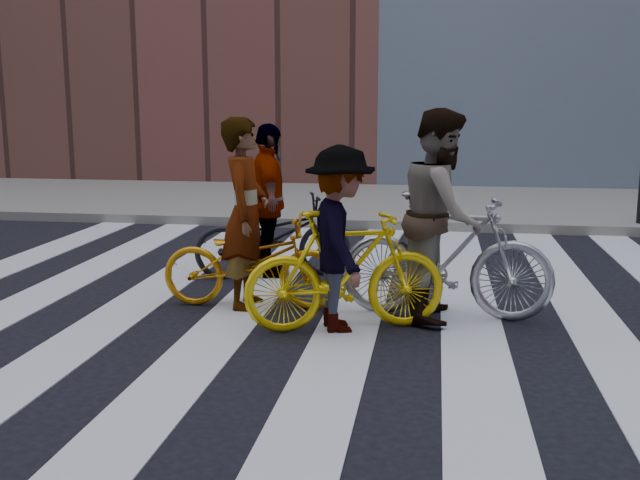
% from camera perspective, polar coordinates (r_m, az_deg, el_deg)
% --- Properties ---
extents(ground, '(100.00, 100.00, 0.00)m').
position_cam_1_polar(ground, '(6.93, -2.32, -6.27)').
color(ground, black).
rests_on(ground, ground).
extents(sidewalk_far, '(100.00, 5.00, 0.15)m').
position_cam_1_polar(sidewalk_far, '(14.19, 3.53, 2.81)').
color(sidewalk_far, gray).
rests_on(sidewalk_far, ground).
extents(zebra_crosswalk, '(8.25, 10.00, 0.01)m').
position_cam_1_polar(zebra_crosswalk, '(6.92, -2.32, -6.22)').
color(zebra_crosswalk, silver).
rests_on(zebra_crosswalk, ground).
extents(bike_yellow_left, '(1.77, 0.67, 0.92)m').
position_cam_1_polar(bike_yellow_left, '(7.34, -5.26, -1.61)').
color(bike_yellow_left, orange).
rests_on(bike_yellow_left, ground).
extents(bike_silver_mid, '(2.01, 0.71, 1.18)m').
position_cam_1_polar(bike_silver_mid, '(7.02, 9.57, -1.19)').
color(bike_silver_mid, '#A5A7AF').
rests_on(bike_silver_mid, ground).
extents(bike_yellow_right, '(1.86, 1.04, 1.08)m').
position_cam_1_polar(bike_yellow_right, '(6.56, 1.96, -2.36)').
color(bike_yellow_right, yellow).
rests_on(bike_yellow_right, ground).
extents(bike_dark_rear, '(1.91, 1.16, 0.95)m').
position_cam_1_polar(bike_dark_rear, '(8.58, -3.55, 0.29)').
color(bike_dark_rear, black).
rests_on(bike_dark_rear, ground).
extents(rider_left, '(0.46, 0.69, 1.85)m').
position_cam_1_polar(rider_left, '(7.27, -5.71, 2.00)').
color(rider_left, slate).
rests_on(rider_left, ground).
extents(rider_mid, '(0.81, 1.00, 1.94)m').
position_cam_1_polar(rider_mid, '(6.95, 9.26, 1.89)').
color(rider_mid, slate).
rests_on(rider_mid, ground).
extents(rider_right, '(0.91, 1.19, 1.64)m').
position_cam_1_polar(rider_right, '(6.51, 1.54, 0.05)').
color(rider_right, slate).
rests_on(rider_right, ground).
extents(rider_rear, '(0.73, 1.11, 1.75)m').
position_cam_1_polar(rider_rear, '(8.52, -3.91, 2.97)').
color(rider_rear, slate).
rests_on(rider_rear, ground).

